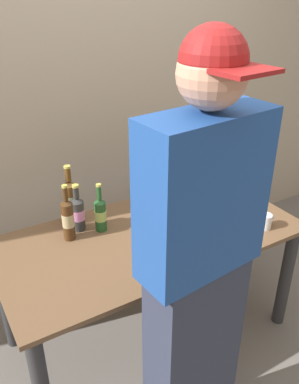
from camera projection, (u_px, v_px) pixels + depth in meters
ground_plane at (150, 330)px, 2.45m from camera, size 8.00×8.00×0.00m
desk at (150, 252)px, 2.18m from camera, size 1.58×0.79×0.70m
laptop at (185, 212)px, 2.24m from camera, size 0.38×0.30×0.21m
beer_bottle_brown at (70, 200)px, 2.18m from camera, size 0.07×0.07×0.33m
beer_bottle_dark at (68, 219)px, 2.03m from camera, size 0.06×0.06×0.31m
beer_bottle_amber at (78, 212)px, 2.12m from camera, size 0.07×0.07×0.27m
beer_bottle_green at (100, 214)px, 2.11m from camera, size 0.06×0.06×0.27m
person_figure at (198, 278)px, 1.47m from camera, size 0.47×0.30×1.79m
coffee_mug at (265, 221)px, 2.16m from camera, size 0.10×0.07×0.08m
back_wall at (82, 89)px, 2.46m from camera, size 6.00×0.10×2.60m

